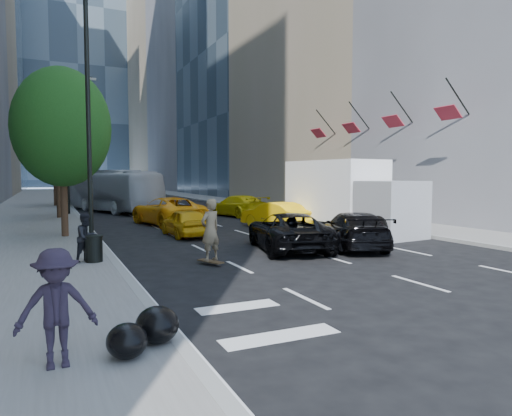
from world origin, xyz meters
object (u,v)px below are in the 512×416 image
black_sedan_mercedes (354,230)px  city_bus (112,191)px  skateboarder (210,234)px  box_truck (349,196)px  trash_can (94,249)px  black_sedan_lincoln (288,231)px

black_sedan_mercedes → city_bus: bearing=-52.3°
skateboarder → box_truck: (9.18, 5.29, 0.86)m
skateboarder → city_bus: size_ratio=0.17×
city_bus → box_truck: size_ratio=1.50×
black_sedan_mercedes → trash_can: 9.64m
city_bus → box_truck: box_truck is taller
black_sedan_lincoln → box_truck: (5.49, 3.70, 1.13)m
skateboarder → black_sedan_mercedes: size_ratio=0.40×
box_truck → city_bus: bearing=109.4°
city_bus → trash_can: city_bus is taller
black_sedan_lincoln → black_sedan_mercedes: 2.63m
city_bus → skateboarder: bearing=-108.0°
skateboarder → city_bus: bearing=-112.6°
skateboarder → black_sedan_lincoln: 4.03m
skateboarder → box_truck: 10.63m
box_truck → black_sedan_lincoln: bearing=-152.7°
skateboarder → box_truck: bearing=-172.6°
black_sedan_mercedes → box_truck: 5.42m
skateboarder → box_truck: size_ratio=0.25×
black_sedan_mercedes → trash_can: (-9.63, 0.42, -0.17)m
box_truck → trash_can: bearing=-169.1°
black_sedan_lincoln → city_bus: size_ratio=0.44×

